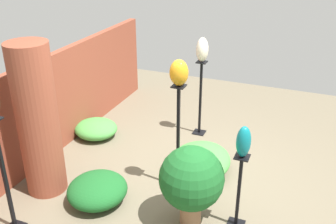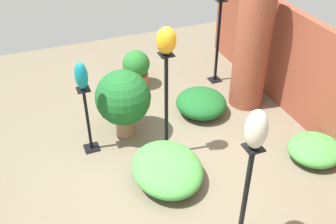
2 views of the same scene
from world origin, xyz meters
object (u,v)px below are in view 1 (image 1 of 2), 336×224
object	(u,v)px
art_vase_ivory	(202,50)
pedestal_teal	(238,195)
pedestal_jade	(6,181)
brick_pillar	(38,121)
art_vase_amber	(179,73)
pedestal_amber	(178,143)
potted_plant_walkway_edge	(191,180)
pedestal_ivory	(200,102)
art_vase_teal	(244,142)

from	to	relation	value
art_vase_ivory	pedestal_teal	bearing A→B (deg)	-151.20
art_vase_ivory	pedestal_jade	bearing A→B (deg)	157.27
pedestal_teal	pedestal_jade	size ratio (longest dim) A/B	0.67
brick_pillar	art_vase_amber	bearing A→B (deg)	-66.77
pedestal_amber	art_vase_amber	bearing A→B (deg)	180.00
pedestal_jade	art_vase_ivory	size ratio (longest dim) A/B	3.69
art_vase_ivory	art_vase_amber	xyz separation A→B (m)	(-1.57, -0.20, 0.17)
pedestal_teal	pedestal_jade	world-z (taller)	pedestal_jade
art_vase_ivory	art_vase_amber	bearing A→B (deg)	-172.70
art_vase_ivory	art_vase_amber	distance (m)	1.59
pedestal_teal	pedestal_amber	xyz separation A→B (m)	(0.46, 0.91, 0.25)
art_vase_ivory	art_vase_amber	world-z (taller)	art_vase_amber
pedestal_teal	potted_plant_walkway_edge	world-z (taller)	potted_plant_walkway_edge
brick_pillar	art_vase_ivory	distance (m)	2.70
art_vase_amber	pedestal_jade	bearing A→B (deg)	135.04
brick_pillar	pedestal_teal	size ratio (longest dim) A/B	2.12
brick_pillar	pedestal_ivory	world-z (taller)	brick_pillar
art_vase_ivory	pedestal_amber	bearing A→B (deg)	-172.70
pedestal_jade	pedestal_ivory	distance (m)	3.30
brick_pillar	pedestal_amber	world-z (taller)	brick_pillar
pedestal_amber	art_vase_amber	xyz separation A→B (m)	(-0.00, 0.00, 0.95)
brick_pillar	pedestal_teal	world-z (taller)	brick_pillar
art_vase_amber	potted_plant_walkway_edge	world-z (taller)	art_vase_amber
art_vase_amber	potted_plant_walkway_edge	xyz separation A→B (m)	(-0.60, -0.39, -1.04)
pedestal_jade	potted_plant_walkway_edge	xyz separation A→B (m)	(0.88, -1.87, -0.06)
brick_pillar	pedestal_teal	xyz separation A→B (m)	(0.23, -2.52, -0.58)
brick_pillar	pedestal_teal	bearing A→B (deg)	-84.72
brick_pillar	art_vase_teal	distance (m)	2.54
art_vase_teal	art_vase_ivory	bearing A→B (deg)	28.80
art_vase_teal	pedestal_teal	bearing A→B (deg)	-90.00
brick_pillar	pedestal_teal	distance (m)	2.60
art_vase_ivory	potted_plant_walkway_edge	size ratio (longest dim) A/B	0.39
pedestal_ivory	art_vase_ivory	bearing A→B (deg)	0.00
art_vase_teal	art_vase_amber	bearing A→B (deg)	63.35
art_vase_teal	art_vase_amber	xyz separation A→B (m)	(0.46, 0.91, 0.50)
pedestal_teal	pedestal_ivory	size ratio (longest dim) A/B	0.75
pedestal_ivory	art_vase_ivory	xyz separation A→B (m)	(0.00, 0.00, 0.88)
pedestal_ivory	art_vase_teal	size ratio (longest dim) A/B	3.52
pedestal_amber	art_vase_teal	size ratio (longest dim) A/B	4.06
pedestal_jade	art_vase_amber	xyz separation A→B (m)	(1.48, -1.48, 0.97)
pedestal_teal	art_vase_ivory	world-z (taller)	art_vase_ivory
art_vase_teal	art_vase_ivory	xyz separation A→B (m)	(2.03, 1.11, 0.34)
pedestal_amber	potted_plant_walkway_edge	distance (m)	0.72
pedestal_jade	potted_plant_walkway_edge	size ratio (longest dim) A/B	1.44
pedestal_ivory	art_vase_amber	xyz separation A→B (m)	(-1.57, -0.20, 1.05)
brick_pillar	pedestal_jade	size ratio (longest dim) A/B	1.41
art_vase_teal	art_vase_amber	distance (m)	1.14
pedestal_jade	pedestal_amber	distance (m)	2.09
brick_pillar	potted_plant_walkway_edge	size ratio (longest dim) A/B	2.03
brick_pillar	art_vase_amber	world-z (taller)	brick_pillar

